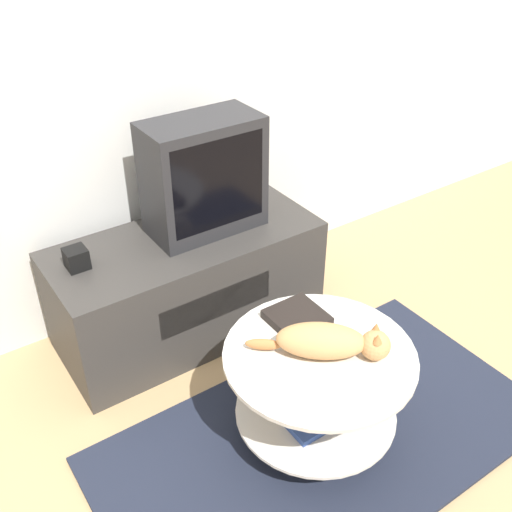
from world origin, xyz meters
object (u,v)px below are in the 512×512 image
Objects in this scene: tv at (204,176)px; cat at (330,341)px; dvd_box at (297,318)px; speaker at (76,259)px.

cat is at bearing -92.28° from tv.
tv is 0.83m from dvd_box.
speaker reaches higher than dvd_box.
speaker is at bearing 178.23° from tv.
speaker is at bearing 160.79° from cat.
speaker is (-0.65, 0.02, -0.23)m from tv.
tv is 1.22× the size of cat.
speaker is 1.17m from cat.
tv is at bearing -1.77° from speaker.
cat reaches higher than dvd_box.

